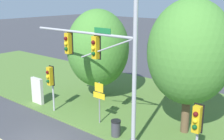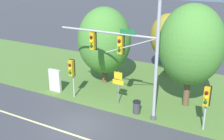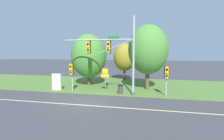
% 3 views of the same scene
% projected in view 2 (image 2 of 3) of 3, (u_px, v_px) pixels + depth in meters
% --- Properties ---
extents(ground_plane, '(160.00, 160.00, 0.00)m').
position_uv_depth(ground_plane, '(80.00, 125.00, 18.64)').
color(ground_plane, '#3D3D42').
extents(lane_stripe, '(36.00, 0.16, 0.01)m').
position_uv_depth(lane_stripe, '(69.00, 133.00, 17.65)').
color(lane_stripe, beige).
rests_on(lane_stripe, ground).
extents(grass_verge, '(48.00, 11.50, 0.10)m').
position_uv_depth(grass_verge, '(132.00, 82.00, 25.43)').
color(grass_verge, '#517533').
rests_on(grass_verge, ground).
extents(traffic_signal_mast, '(7.53, 0.49, 7.92)m').
position_uv_depth(traffic_signal_mast, '(129.00, 53.00, 18.48)').
color(traffic_signal_mast, '#9EA0A5').
rests_on(traffic_signal_mast, grass_verge).
extents(pedestrian_signal_near_kerb, '(0.46, 0.55, 3.16)m').
position_uv_depth(pedestrian_signal_near_kerb, '(72.00, 70.00, 21.56)').
color(pedestrian_signal_near_kerb, '#9EA0A5').
rests_on(pedestrian_signal_near_kerb, grass_verge).
extents(pedestrian_signal_further_along, '(0.46, 0.55, 3.06)m').
position_uv_depth(pedestrian_signal_further_along, '(206.00, 99.00, 17.03)').
color(pedestrian_signal_further_along, '#9EA0A5').
rests_on(pedestrian_signal_further_along, grass_verge).
extents(route_sign_post, '(0.91, 0.08, 2.61)m').
position_uv_depth(route_sign_post, '(118.00, 83.00, 20.71)').
color(route_sign_post, slate).
rests_on(route_sign_post, grass_verge).
extents(tree_nearest_road, '(4.59, 4.59, 6.71)m').
position_uv_depth(tree_nearest_road, '(104.00, 41.00, 24.06)').
color(tree_nearest_road, brown).
rests_on(tree_nearest_road, grass_verge).
extents(tree_left_of_mast, '(3.45, 3.45, 5.73)m').
position_uv_depth(tree_left_of_mast, '(168.00, 36.00, 26.88)').
color(tree_left_of_mast, '#4C3823').
rests_on(tree_left_of_mast, grass_verge).
extents(tree_behind_signpost, '(4.59, 4.59, 7.53)m').
position_uv_depth(tree_behind_signpost, '(191.00, 45.00, 19.53)').
color(tree_behind_signpost, brown).
rests_on(tree_behind_signpost, grass_verge).
extents(info_kiosk, '(1.10, 0.24, 1.90)m').
position_uv_depth(info_kiosk, '(55.00, 81.00, 23.20)').
color(info_kiosk, beige).
rests_on(info_kiosk, grass_verge).
extents(trash_bin, '(0.56, 0.56, 0.93)m').
position_uv_depth(trash_bin, '(137.00, 107.00, 19.77)').
color(trash_bin, '#38383D').
rests_on(trash_bin, grass_verge).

